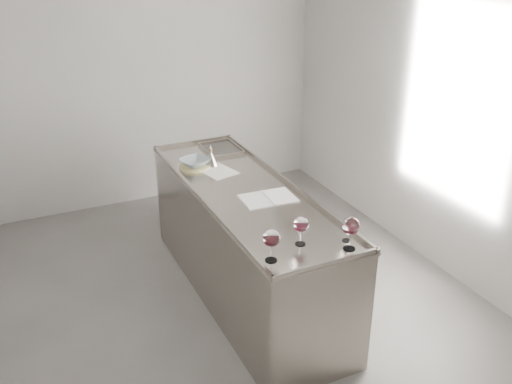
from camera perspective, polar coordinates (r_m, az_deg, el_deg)
name	(u,v)px	position (r m, az deg, el deg)	size (l,w,h in m)	color
room_shell	(194,158)	(3.79, -6.20, 3.39)	(4.54, 5.04, 2.84)	#575451
counter	(246,244)	(4.61, -1.05, -5.20)	(0.77, 2.42, 0.97)	gray
wine_glass_left	(271,239)	(3.42, 1.55, -4.69)	(0.11, 0.11, 0.21)	white
wine_glass_middle	(301,225)	(3.61, 4.52, -3.32)	(0.10, 0.10, 0.19)	white
wine_glass_right	(351,227)	(3.58, 9.46, -3.45)	(0.11, 0.11, 0.22)	white
wine_glass_small	(347,227)	(3.70, 9.13, -3.46)	(0.07, 0.07, 0.14)	white
notebook	(268,198)	(4.26, 1.24, -0.64)	(0.41, 0.30, 0.02)	white
loose_paper_top	(217,171)	(4.77, -3.93, 2.15)	(0.24, 0.34, 0.00)	silver
trivet	(195,166)	(4.85, -6.13, 2.56)	(0.26, 0.26, 0.02)	#C7C180
ceramic_bowl	(195,162)	(4.84, -6.15, 2.98)	(0.24, 0.24, 0.06)	#899BA0
wine_funnel	(211,159)	(4.87, -4.54, 3.30)	(0.13, 0.13, 0.19)	#A39A91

